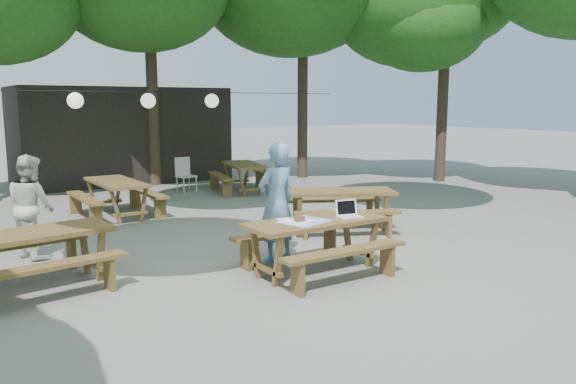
# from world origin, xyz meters

# --- Properties ---
(ground) EXTENTS (80.00, 80.00, 0.00)m
(ground) POSITION_xyz_m (0.00, 0.00, 0.00)
(ground) COLOR #64635F
(ground) RESTS_ON ground
(pavilion) EXTENTS (6.00, 3.00, 2.80)m
(pavilion) POSITION_xyz_m (0.50, 10.50, 1.40)
(pavilion) COLOR black
(pavilion) RESTS_ON ground
(main_picnic_table) EXTENTS (2.00, 1.58, 0.75)m
(main_picnic_table) POSITION_xyz_m (-0.17, -0.44, 0.39)
(main_picnic_table) COLOR brown
(main_picnic_table) RESTS_ON ground
(picnic_table_nw) EXTENTS (2.10, 1.82, 0.75)m
(picnic_table_nw) POSITION_xyz_m (-3.62, 0.94, 0.39)
(picnic_table_nw) COLOR brown
(picnic_table_nw) RESTS_ON ground
(picnic_table_ne) EXTENTS (2.41, 2.26, 0.75)m
(picnic_table_ne) POSITION_xyz_m (1.79, 1.47, 0.39)
(picnic_table_ne) COLOR brown
(picnic_table_ne) RESTS_ON ground
(picnic_table_far_w) EXTENTS (1.61, 2.01, 0.75)m
(picnic_table_far_w) POSITION_xyz_m (-1.31, 5.03, 0.39)
(picnic_table_far_w) COLOR brown
(picnic_table_far_w) RESTS_ON ground
(picnic_table_far_e) EXTENTS (2.00, 2.23, 0.75)m
(picnic_table_far_e) POSITION_xyz_m (2.52, 6.44, 0.39)
(picnic_table_far_e) COLOR brown
(picnic_table_far_e) RESTS_ON ground
(woman) EXTENTS (0.69, 0.49, 1.78)m
(woman) POSITION_xyz_m (-0.29, 0.38, 0.89)
(woman) COLOR #6593B9
(woman) RESTS_ON ground
(second_person) EXTENTS (0.81, 0.92, 1.59)m
(second_person) POSITION_xyz_m (-3.32, 2.61, 0.79)
(second_person) COLOR silver
(second_person) RESTS_ON ground
(plastic_chair) EXTENTS (0.48, 0.48, 0.90)m
(plastic_chair) POSITION_xyz_m (1.27, 7.40, 0.26)
(plastic_chair) COLOR silver
(plastic_chair) RESTS_ON ground
(laptop) EXTENTS (0.38, 0.32, 0.24)m
(laptop) POSITION_xyz_m (0.35, -0.52, 0.81)
(laptop) COLOR white
(laptop) RESTS_ON main_picnic_table
(tabletop_clutter) EXTENTS (0.78, 0.71, 0.08)m
(tabletop_clutter) POSITION_xyz_m (-0.39, -0.43, 0.76)
(tabletop_clutter) COLOR blue
(tabletop_clutter) RESTS_ON main_picnic_table
(paper_lanterns) EXTENTS (9.00, 0.34, 0.38)m
(paper_lanterns) POSITION_xyz_m (-0.19, 6.00, 2.40)
(paper_lanterns) COLOR black
(paper_lanterns) RESTS_ON ground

